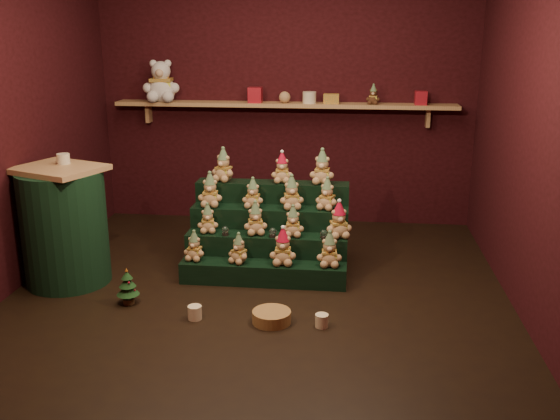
# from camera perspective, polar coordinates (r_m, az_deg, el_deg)

# --- Properties ---
(ground) EXTENTS (4.00, 4.00, 0.00)m
(ground) POSITION_cam_1_polar(r_m,az_deg,el_deg) (5.18, -1.86, -7.33)
(ground) COLOR black
(ground) RESTS_ON ground
(back_wall) EXTENTS (4.00, 0.10, 2.80)m
(back_wall) POSITION_cam_1_polar(r_m,az_deg,el_deg) (6.81, 0.55, 10.62)
(back_wall) COLOR black
(back_wall) RESTS_ON ground
(front_wall) EXTENTS (4.00, 0.10, 2.80)m
(front_wall) POSITION_cam_1_polar(r_m,az_deg,el_deg) (2.82, -8.11, 2.21)
(front_wall) COLOR black
(front_wall) RESTS_ON ground
(left_wall) EXTENTS (0.10, 4.00, 2.80)m
(left_wall) POSITION_cam_1_polar(r_m,az_deg,el_deg) (5.48, -23.94, 7.83)
(left_wall) COLOR black
(left_wall) RESTS_ON ground
(right_wall) EXTENTS (0.10, 4.00, 2.80)m
(right_wall) POSITION_cam_1_polar(r_m,az_deg,el_deg) (4.93, 22.47, 7.19)
(right_wall) COLOR black
(right_wall) RESTS_ON ground
(back_shelf) EXTENTS (3.60, 0.26, 0.24)m
(back_shelf) POSITION_cam_1_polar(r_m,az_deg,el_deg) (6.65, 0.39, 9.56)
(back_shelf) COLOR tan
(back_shelf) RESTS_ON ground
(riser_tier_front) EXTENTS (1.40, 0.22, 0.18)m
(riser_tier_front) POSITION_cam_1_polar(r_m,az_deg,el_deg) (5.28, -1.55, -5.80)
(riser_tier_front) COLOR black
(riser_tier_front) RESTS_ON ground
(riser_tier_midfront) EXTENTS (1.40, 0.22, 0.36)m
(riser_tier_midfront) POSITION_cam_1_polar(r_m,az_deg,el_deg) (5.45, -1.24, -4.06)
(riser_tier_midfront) COLOR black
(riser_tier_midfront) RESTS_ON ground
(riser_tier_midback) EXTENTS (1.40, 0.22, 0.54)m
(riser_tier_midback) POSITION_cam_1_polar(r_m,az_deg,el_deg) (5.63, -0.95, -2.42)
(riser_tier_midback) COLOR black
(riser_tier_midback) RESTS_ON ground
(riser_tier_back) EXTENTS (1.40, 0.22, 0.72)m
(riser_tier_back) POSITION_cam_1_polar(r_m,az_deg,el_deg) (5.81, -0.67, -0.89)
(riser_tier_back) COLOR black
(riser_tier_back) RESTS_ON ground
(teddy_0) EXTENTS (0.20, 0.19, 0.25)m
(teddy_0) POSITION_cam_1_polar(r_m,az_deg,el_deg) (5.33, -7.84, -3.26)
(teddy_0) COLOR tan
(teddy_0) RESTS_ON riser_tier_front
(teddy_1) EXTENTS (0.23, 0.23, 0.25)m
(teddy_1) POSITION_cam_1_polar(r_m,az_deg,el_deg) (5.23, -3.79, -3.52)
(teddy_1) COLOR tan
(teddy_1) RESTS_ON riser_tier_front
(teddy_2) EXTENTS (0.23, 0.21, 0.31)m
(teddy_2) POSITION_cam_1_polar(r_m,az_deg,el_deg) (5.17, 0.27, -3.37)
(teddy_2) COLOR tan
(teddy_2) RESTS_ON riser_tier_front
(teddy_3) EXTENTS (0.22, 0.20, 0.29)m
(teddy_3) POSITION_cam_1_polar(r_m,az_deg,el_deg) (5.16, 4.54, -3.59)
(teddy_3) COLOR tan
(teddy_3) RESTS_ON riser_tier_front
(teddy_4) EXTENTS (0.21, 0.19, 0.25)m
(teddy_4) POSITION_cam_1_polar(r_m,az_deg,el_deg) (5.45, -6.63, -0.76)
(teddy_4) COLOR tan
(teddy_4) RESTS_ON riser_tier_midfront
(teddy_5) EXTENTS (0.24, 0.23, 0.28)m
(teddy_5) POSITION_cam_1_polar(r_m,az_deg,el_deg) (5.37, -2.27, -0.76)
(teddy_5) COLOR tan
(teddy_5) RESTS_ON riser_tier_midfront
(teddy_6) EXTENTS (0.20, 0.18, 0.27)m
(teddy_6) POSITION_cam_1_polar(r_m,az_deg,el_deg) (5.32, 1.19, -1.03)
(teddy_6) COLOR tan
(teddy_6) RESTS_ON riser_tier_midfront
(teddy_7) EXTENTS (0.27, 0.26, 0.31)m
(teddy_7) POSITION_cam_1_polar(r_m,az_deg,el_deg) (5.30, 5.40, -0.91)
(teddy_7) COLOR tan
(teddy_7) RESTS_ON riser_tier_midfront
(teddy_8) EXTENTS (0.23, 0.21, 0.30)m
(teddy_8) POSITION_cam_1_polar(r_m,az_deg,el_deg) (5.58, -6.40, 1.85)
(teddy_8) COLOR tan
(teddy_8) RESTS_ON riser_tier_midback
(teddy_9) EXTENTS (0.20, 0.18, 0.27)m
(teddy_9) POSITION_cam_1_polar(r_m,az_deg,el_deg) (5.52, -2.49, 1.55)
(teddy_9) COLOR tan
(teddy_9) RESTS_ON riser_tier_midback
(teddy_10) EXTENTS (0.25, 0.23, 0.30)m
(teddy_10) POSITION_cam_1_polar(r_m,az_deg,el_deg) (5.48, 1.07, 1.63)
(teddy_10) COLOR tan
(teddy_10) RESTS_ON riser_tier_midback
(teddy_11) EXTENTS (0.25, 0.24, 0.28)m
(teddy_11) POSITION_cam_1_polar(r_m,az_deg,el_deg) (5.48, 4.34, 1.48)
(teddy_11) COLOR tan
(teddy_11) RESTS_ON riser_tier_midback
(teddy_12) EXTENTS (0.27, 0.26, 0.30)m
(teddy_12) POSITION_cam_1_polar(r_m,az_deg,el_deg) (5.74, -5.19, 4.13)
(teddy_12) COLOR tan
(teddy_12) RESTS_ON riser_tier_back
(teddy_13) EXTENTS (0.21, 0.19, 0.27)m
(teddy_13) POSITION_cam_1_polar(r_m,az_deg,el_deg) (5.67, 0.19, 3.88)
(teddy_13) COLOR tan
(teddy_13) RESTS_ON riser_tier_back
(teddy_14) EXTENTS (0.24, 0.22, 0.31)m
(teddy_14) POSITION_cam_1_polar(r_m,az_deg,el_deg) (5.63, 3.88, 3.96)
(teddy_14) COLOR tan
(teddy_14) RESTS_ON riser_tier_back
(snow_globe_a) EXTENTS (0.06, 0.06, 0.08)m
(snow_globe_a) POSITION_cam_1_polar(r_m,az_deg,el_deg) (5.38, -5.03, -1.91)
(snow_globe_a) COLOR black
(snow_globe_a) RESTS_ON riser_tier_midfront
(snow_globe_b) EXTENTS (0.06, 0.06, 0.08)m
(snow_globe_b) POSITION_cam_1_polar(r_m,az_deg,el_deg) (5.31, -0.68, -2.07)
(snow_globe_b) COLOR black
(snow_globe_b) RESTS_ON riser_tier_midfront
(snow_globe_c) EXTENTS (0.06, 0.06, 0.08)m
(snow_globe_c) POSITION_cam_1_polar(r_m,az_deg,el_deg) (5.28, 4.00, -2.25)
(snow_globe_c) COLOR black
(snow_globe_c) RESTS_ON riser_tier_midfront
(side_table) EXTENTS (0.81, 0.74, 1.00)m
(side_table) POSITION_cam_1_polar(r_m,az_deg,el_deg) (5.48, -19.11, -1.39)
(side_table) COLOR tan
(side_table) RESTS_ON ground
(table_ornament) EXTENTS (0.11, 0.11, 0.08)m
(table_ornament) POSITION_cam_1_polar(r_m,az_deg,el_deg) (5.44, -19.20, 4.45)
(table_ornament) COLOR beige
(table_ornament) RESTS_ON side_table
(mini_christmas_tree) EXTENTS (0.18, 0.18, 0.30)m
(mini_christmas_tree) POSITION_cam_1_polar(r_m,az_deg,el_deg) (5.02, -13.76, -6.80)
(mini_christmas_tree) COLOR #402C17
(mini_christmas_tree) RESTS_ON ground
(mug_left) EXTENTS (0.10, 0.10, 0.10)m
(mug_left) POSITION_cam_1_polar(r_m,az_deg,el_deg) (4.72, -7.79, -9.27)
(mug_left) COLOR #F6E5B5
(mug_left) RESTS_ON ground
(mug_right) EXTENTS (0.10, 0.10, 0.10)m
(mug_right) POSITION_cam_1_polar(r_m,az_deg,el_deg) (4.58, 3.84, -10.06)
(mug_right) COLOR #F6E5B5
(mug_right) RESTS_ON ground
(wicker_basket) EXTENTS (0.30, 0.30, 0.09)m
(wicker_basket) POSITION_cam_1_polar(r_m,az_deg,el_deg) (4.63, -0.77, -9.74)
(wicker_basket) COLOR #AB8545
(wicker_basket) RESTS_ON ground
(white_bear) EXTENTS (0.43, 0.39, 0.55)m
(white_bear) POSITION_cam_1_polar(r_m,az_deg,el_deg) (6.85, -10.82, 11.99)
(white_bear) COLOR white
(white_bear) RESTS_ON back_shelf
(brown_bear) EXTENTS (0.16, 0.14, 0.20)m
(brown_bear) POSITION_cam_1_polar(r_m,az_deg,el_deg) (6.57, 8.53, 10.40)
(brown_bear) COLOR #452517
(brown_bear) RESTS_ON back_shelf
(gift_tin_red_a) EXTENTS (0.14, 0.14, 0.16)m
(gift_tin_red_a) POSITION_cam_1_polar(r_m,az_deg,el_deg) (6.66, -2.28, 10.47)
(gift_tin_red_a) COLOR #B01B29
(gift_tin_red_a) RESTS_ON back_shelf
(gift_tin_cream) EXTENTS (0.14, 0.14, 0.12)m
(gift_tin_cream) POSITION_cam_1_polar(r_m,az_deg,el_deg) (6.60, 2.70, 10.24)
(gift_tin_cream) COLOR beige
(gift_tin_cream) RESTS_ON back_shelf
(gift_tin_red_b) EXTENTS (0.12, 0.12, 0.14)m
(gift_tin_red_b) POSITION_cam_1_polar(r_m,az_deg,el_deg) (6.62, 12.74, 9.97)
(gift_tin_red_b) COLOR #B01B29
(gift_tin_red_b) RESTS_ON back_shelf
(shelf_plush_ball) EXTENTS (0.12, 0.12, 0.12)m
(shelf_plush_ball) POSITION_cam_1_polar(r_m,az_deg,el_deg) (6.62, 0.43, 10.27)
(shelf_plush_ball) COLOR tan
(shelf_plush_ball) RESTS_ON back_shelf
(scarf_gift_box) EXTENTS (0.16, 0.10, 0.10)m
(scarf_gift_box) POSITION_cam_1_polar(r_m,az_deg,el_deg) (6.59, 4.71, 10.10)
(scarf_gift_box) COLOR orange
(scarf_gift_box) RESTS_ON back_shelf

